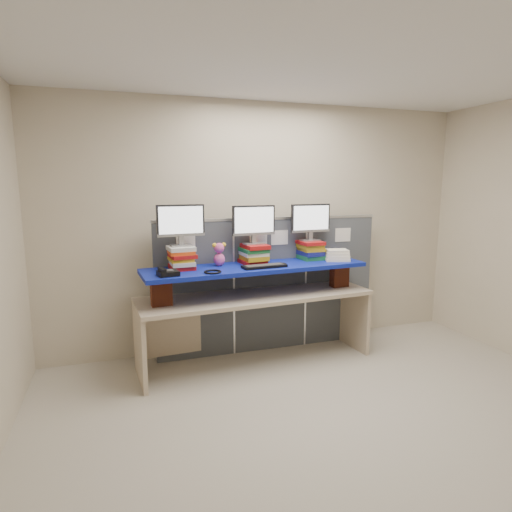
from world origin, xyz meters
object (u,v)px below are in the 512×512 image
object	(u,v)px
blue_board	(256,267)
desk_phone	(167,273)
monitor_left	(181,223)
desk	(256,308)
monitor_center	(254,222)
monitor_right	(311,220)
keyboard	(264,266)

from	to	relation	value
blue_board	desk_phone	world-z (taller)	desk_phone
monitor_left	desk_phone	distance (m)	0.55
blue_board	desk_phone	distance (m)	0.96
desk	monitor_center	distance (m)	0.90
desk	monitor_right	xyz separation A→B (m)	(0.69, 0.17, 0.90)
monitor_right	desk	bearing A→B (deg)	-170.46
monitor_right	monitor_center	bearing A→B (deg)	-180.00
monitor_left	keyboard	distance (m)	0.94
blue_board	keyboard	bearing A→B (deg)	-74.98
keyboard	monitor_center	bearing A→B (deg)	91.66
desk	desk_phone	bearing A→B (deg)	-171.03
desk	monitor_left	size ratio (longest dim) A/B	5.30
monitor_left	desk_phone	world-z (taller)	monitor_left
desk	blue_board	world-z (taller)	blue_board
monitor_center	monitor_left	bearing A→B (deg)	-180.00
desk	desk_phone	xyz separation A→B (m)	(-0.94, -0.22, 0.49)
monitor_right	desk_phone	bearing A→B (deg)	-170.79
blue_board	monitor_center	xyz separation A→B (m)	(0.02, 0.12, 0.46)
monitor_left	monitor_right	xyz separation A→B (m)	(1.45, 0.10, -0.02)
blue_board	desk_phone	xyz separation A→B (m)	(-0.94, -0.22, 0.05)
monitor_center	keyboard	xyz separation A→B (m)	(0.03, -0.25, -0.42)
keyboard	monitor_left	bearing A→B (deg)	161.02
blue_board	monitor_left	distance (m)	0.90
monitor_right	keyboard	distance (m)	0.83
desk	blue_board	xyz separation A→B (m)	(0.00, 0.00, 0.44)
blue_board	monitor_right	size ratio (longest dim) A/B	4.94
desk	monitor_center	world-z (taller)	monitor_center
desk	monitor_center	bearing A→B (deg)	78.80
monitor_left	desk_phone	bearing A→B (deg)	-126.50
monitor_left	monitor_center	distance (m)	0.77
blue_board	desk_phone	size ratio (longest dim) A/B	11.29
desk	blue_board	distance (m)	0.44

